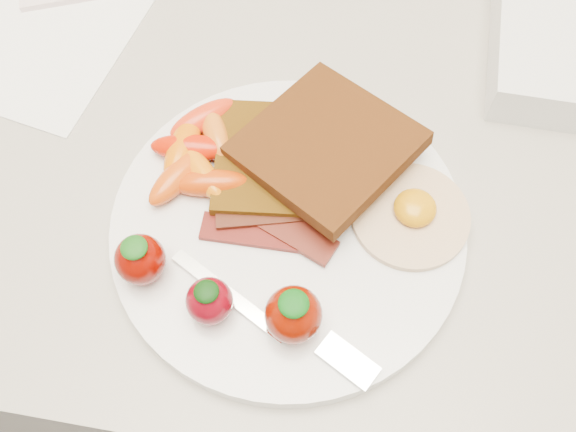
# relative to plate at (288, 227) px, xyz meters

# --- Properties ---
(counter) EXTENTS (2.00, 0.60, 0.90)m
(counter) POSITION_rel_plate_xyz_m (-0.01, 0.13, -0.46)
(counter) COLOR gray
(counter) RESTS_ON ground
(plate) EXTENTS (0.27, 0.27, 0.02)m
(plate) POSITION_rel_plate_xyz_m (0.00, 0.00, 0.00)
(plate) COLOR white
(plate) RESTS_ON counter
(toast_lower) EXTENTS (0.11, 0.11, 0.01)m
(toast_lower) POSITION_rel_plate_xyz_m (-0.01, 0.05, 0.02)
(toast_lower) COLOR black
(toast_lower) RESTS_ON plate
(toast_upper) EXTENTS (0.16, 0.16, 0.03)m
(toast_upper) POSITION_rel_plate_xyz_m (0.02, 0.06, 0.03)
(toast_upper) COLOR black
(toast_upper) RESTS_ON toast_lower
(fried_egg) EXTENTS (0.11, 0.11, 0.02)m
(fried_egg) POSITION_rel_plate_xyz_m (0.09, 0.02, 0.01)
(fried_egg) COLOR beige
(fried_egg) RESTS_ON plate
(bacon_strips) EXTENTS (0.10, 0.06, 0.01)m
(bacon_strips) POSITION_rel_plate_xyz_m (-0.01, -0.01, 0.01)
(bacon_strips) COLOR #450B07
(bacon_strips) RESTS_ON plate
(baby_carrots) EXTENTS (0.09, 0.12, 0.02)m
(baby_carrots) POSITION_rel_plate_xyz_m (-0.08, 0.04, 0.02)
(baby_carrots) COLOR #C41800
(baby_carrots) RESTS_ON plate
(strawberries) EXTENTS (0.15, 0.06, 0.05)m
(strawberries) POSITION_rel_plate_xyz_m (-0.03, -0.07, 0.03)
(strawberries) COLOR #670600
(strawberries) RESTS_ON plate
(fork) EXTENTS (0.16, 0.08, 0.00)m
(fork) POSITION_rel_plate_xyz_m (0.01, -0.08, 0.01)
(fork) COLOR silver
(fork) RESTS_ON plate
(paper_sheet) EXTENTS (0.24, 0.29, 0.00)m
(paper_sheet) POSITION_rel_plate_xyz_m (-0.27, 0.20, -0.01)
(paper_sheet) COLOR white
(paper_sheet) RESTS_ON counter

